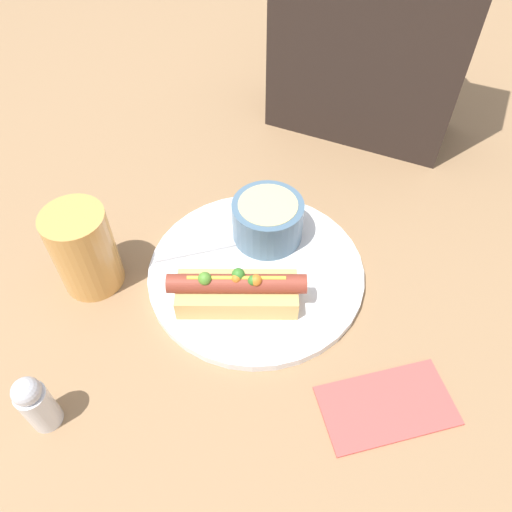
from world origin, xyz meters
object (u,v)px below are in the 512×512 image
(hot_dog, at_px, (237,291))
(salt_shaker, at_px, (36,403))
(soup_bowl, at_px, (268,219))
(drinking_glass, at_px, (84,250))
(spoon, at_px, (242,241))

(hot_dog, height_order, salt_shaker, salt_shaker)
(soup_bowl, xyz_separation_m, drinking_glass, (-0.18, -0.16, 0.01))
(soup_bowl, distance_m, spoon, 0.05)
(spoon, bearing_deg, drinking_glass, 179.99)
(hot_dog, bearing_deg, salt_shaker, -143.85)
(soup_bowl, relative_size, drinking_glass, 0.82)
(spoon, height_order, drinking_glass, drinking_glass)
(drinking_glass, height_order, salt_shaker, drinking_glass)
(soup_bowl, height_order, drinking_glass, drinking_glass)
(soup_bowl, height_order, spoon, soup_bowl)
(hot_dog, height_order, soup_bowl, soup_bowl)
(spoon, xyz_separation_m, drinking_glass, (-0.16, -0.13, 0.04))
(spoon, xyz_separation_m, salt_shaker, (-0.09, -0.31, 0.03))
(hot_dog, distance_m, salt_shaker, 0.25)
(spoon, bearing_deg, hot_dog, -107.90)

